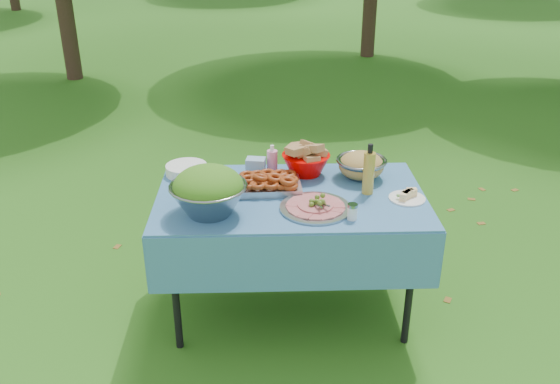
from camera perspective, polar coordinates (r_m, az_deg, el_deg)
The scene contains 14 objects.
ground at distance 3.63m, azimuth 0.96°, elevation -11.14°, with size 80.00×80.00×0.00m, color #17390A.
picnic_table at distance 3.42m, azimuth 1.01°, elevation -6.01°, with size 1.46×0.86×0.76m, color #73AFDD.
salad_bowl at distance 3.00m, azimuth -6.91°, elevation 0.11°, with size 0.39×0.39×0.26m, color gray, non-canonical shape.
pasta_bowl_white at distance 3.32m, azimuth -7.55°, elevation 1.34°, with size 0.22×0.22×0.12m, color white, non-canonical shape.
plate_stack at distance 3.52m, azimuth -8.99°, elevation 2.16°, with size 0.24×0.24×0.06m, color white.
wipes_box at distance 3.47m, azimuth -2.34°, elevation 2.47°, with size 0.11×0.08×0.10m, color #93BEE7.
sanitizer_bottle at distance 3.46m, azimuth -0.75°, elevation 3.14°, with size 0.06×0.06×0.18m, color pink.
bread_bowl at distance 3.46m, azimuth 2.51°, elevation 3.18°, with size 0.28×0.28×0.19m, color #F60200, non-canonical shape.
pasta_bowl_steel at distance 3.45m, azimuth 7.83°, elevation 2.61°, with size 0.29×0.29×0.15m, color gray, non-canonical shape.
fried_tray at distance 3.28m, azimuth -1.05°, elevation 0.90°, with size 0.35×0.25×0.08m, color #AAAAAF.
charcuterie_platter at distance 3.07m, azimuth 3.44°, elevation -0.93°, with size 0.37×0.37×0.09m, color #A0A4A7.
oil_bottle at distance 3.23m, azimuth 8.56°, elevation 2.20°, with size 0.06×0.06×0.29m, color gold.
cheese_plate at distance 3.25m, azimuth 12.16°, elevation -0.24°, with size 0.20×0.20×0.05m, color white.
shaker at distance 2.98m, azimuth 6.98°, elevation -1.89°, with size 0.05×0.05×0.08m, color white.
Camera 1 is at (-0.16, -2.91, 2.16)m, focal length 38.00 mm.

